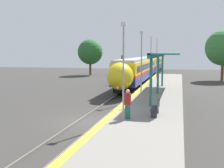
{
  "coord_description": "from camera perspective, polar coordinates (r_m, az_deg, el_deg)",
  "views": [
    {
      "loc": [
        5.78,
        -17.38,
        4.62
      ],
      "look_at": [
        0.55,
        3.89,
        2.12
      ],
      "focal_mm": 45.0,
      "sensor_mm": 36.0,
      "label": 1
    }
  ],
  "objects": [
    {
      "name": "ground_plane",
      "position": [
        18.89,
        -4.49,
        -7.67
      ],
      "size": [
        120.0,
        120.0,
        0.0
      ],
      "primitive_type": "plane",
      "color": "#383533"
    },
    {
      "name": "rail_left",
      "position": [
        19.11,
        -6.56,
        -7.3
      ],
      "size": [
        0.08,
        90.0,
        0.15
      ],
      "primitive_type": "cube",
      "color": "slate",
      "rests_on": "ground_plane"
    },
    {
      "name": "rail_right",
      "position": [
        18.67,
        -2.37,
        -7.59
      ],
      "size": [
        0.08,
        90.0,
        0.15
      ],
      "primitive_type": "cube",
      "color": "slate",
      "rests_on": "ground_plane"
    },
    {
      "name": "train",
      "position": [
        49.18,
        7.06,
        3.59
      ],
      "size": [
        2.75,
        46.92,
        3.78
      ],
      "color": "black",
      "rests_on": "ground_plane"
    },
    {
      "name": "platform_right",
      "position": [
        17.99,
        7.11,
        -7.03
      ],
      "size": [
        4.41,
        64.0,
        0.86
      ],
      "color": "gray",
      "rests_on": "ground_plane"
    },
    {
      "name": "platform_bench",
      "position": [
        16.96,
        9.0,
        -4.76
      ],
      "size": [
        0.44,
        1.73,
        0.89
      ],
      "color": "#2D333D",
      "rests_on": "platform_right"
    },
    {
      "name": "person_waiting",
      "position": [
        15.86,
        3.2,
        -4.0
      ],
      "size": [
        0.36,
        0.22,
        1.7
      ],
      "color": "#1E604C",
      "rests_on": "platform_right"
    },
    {
      "name": "railway_signal",
      "position": [
        41.38,
        2.13,
        3.63
      ],
      "size": [
        0.28,
        0.28,
        4.15
      ],
      "color": "#59595E",
      "rests_on": "ground_plane"
    },
    {
      "name": "lamppost_near",
      "position": [
        18.28,
        2.34,
        4.84
      ],
      "size": [
        0.36,
        0.2,
        5.69
      ],
      "color": "#9E9EA3",
      "rests_on": "platform_right"
    },
    {
      "name": "lamppost_mid",
      "position": [
        26.64,
        5.99,
        5.33
      ],
      "size": [
        0.36,
        0.2,
        5.69
      ],
      "color": "#9E9EA3",
      "rests_on": "platform_right"
    },
    {
      "name": "lamppost_far",
      "position": [
        35.05,
        7.9,
        5.57
      ],
      "size": [
        0.36,
        0.2,
        5.69
      ],
      "color": "#9E9EA3",
      "rests_on": "platform_right"
    },
    {
      "name": "lamppost_farthest",
      "position": [
        43.48,
        9.06,
        5.72
      ],
      "size": [
        0.36,
        0.2,
        5.69
      ],
      "color": "#9E9EA3",
      "rests_on": "platform_right"
    },
    {
      "name": "station_canopy",
      "position": [
        25.51,
        10.68,
        5.66
      ],
      "size": [
        2.02,
        15.22,
        3.7
      ],
      "color": "#1E6B66",
      "rests_on": "platform_right"
    },
    {
      "name": "background_tree_left",
      "position": [
        56.74,
        -4.47,
        6.5
      ],
      "size": [
        5.01,
        5.01,
        7.16
      ],
      "color": "brown",
      "rests_on": "ground_plane"
    },
    {
      "name": "background_tree_right",
      "position": [
        48.94,
        21.68,
        6.82
      ],
      "size": [
        5.73,
        5.73,
        8.16
      ],
      "color": "brown",
      "rests_on": "ground_plane"
    }
  ]
}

